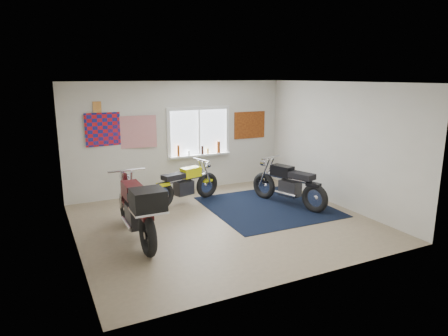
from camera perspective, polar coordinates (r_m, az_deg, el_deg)
name	(u,v)px	position (r m, az deg, el deg)	size (l,w,h in m)	color
ground	(225,222)	(7.93, 0.09, -7.77)	(5.50, 5.50, 0.00)	#9E896B
room_shell	(225,140)	(7.50, 0.09, 4.02)	(5.50, 5.50, 5.50)	white
navy_rug	(268,207)	(8.88, 6.26, -5.50)	(2.50, 2.60, 0.01)	black
window_assembly	(199,135)	(9.97, -3.59, 4.67)	(1.66, 0.17, 1.26)	white
oil_bottles	(203,149)	(10.00, -3.00, 2.72)	(1.16, 0.09, 0.30)	#954315
flag_display	(97,107)	(9.26, -17.69, 8.30)	(1.60, 0.10, 1.17)	red
triumph_poster	(250,125)	(10.59, 3.68, 6.15)	(0.90, 0.03, 0.70)	#A54C14
yellow_triumph	(185,185)	(9.02, -5.60, -2.46)	(1.84, 0.73, 0.95)	black
black_chrome_bike	(288,185)	(8.94, 9.20, -2.47)	(0.84, 1.95, 1.03)	black
maroon_tourer	(138,210)	(6.97, -12.21, -5.84)	(0.68, 2.26, 1.15)	black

